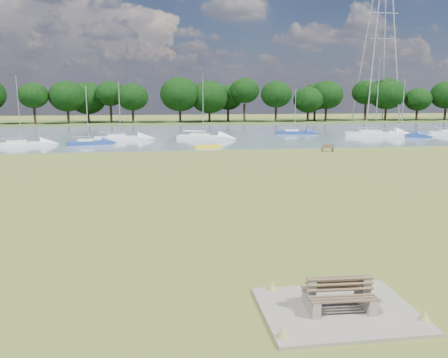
{
  "coord_description": "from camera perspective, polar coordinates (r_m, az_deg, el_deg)",
  "views": [
    {
      "loc": [
        -4.68,
        -24.57,
        5.89
      ],
      "look_at": [
        -1.46,
        -2.0,
        1.49
      ],
      "focal_mm": 35.0,
      "sensor_mm": 36.0,
      "label": 1
    }
  ],
  "objects": [
    {
      "name": "tree_line",
      "position": [
        93.48,
        -0.11,
        10.86
      ],
      "size": [
        158.28,
        8.07,
        9.77
      ],
      "color": "black",
      "rests_on": "far_bank"
    },
    {
      "name": "far_bank",
      "position": [
        96.86,
        -5.38,
        7.38
      ],
      "size": [
        220.0,
        20.0,
        0.4
      ],
      "primitive_type": "cube",
      "color": "#4C6626",
      "rests_on": "ground"
    },
    {
      "name": "sailboat_8",
      "position": [
        55.93,
        -25.01,
        4.31
      ],
      "size": [
        6.4,
        3.24,
        8.01
      ],
      "rotation": [
        0.0,
        0.0,
        0.26
      ],
      "color": "white",
      "rests_on": "river"
    },
    {
      "name": "sailboat_0",
      "position": [
        66.45,
        19.05,
        5.73
      ],
      "size": [
        8.71,
        4.49,
        10.89
      ],
      "rotation": [
        0.0,
        0.0,
        -0.27
      ],
      "color": "white",
      "rests_on": "river"
    },
    {
      "name": "kayak",
      "position": [
        49.17,
        -2.12,
        4.26
      ],
      "size": [
        3.15,
        1.44,
        0.31
      ],
      "primitive_type": "cube",
      "rotation": [
        0.0,
        0.0,
        0.24
      ],
      "color": "yellow",
      "rests_on": "river"
    },
    {
      "name": "concrete_pad",
      "position": [
        12.95,
        14.65,
        -16.26
      ],
      "size": [
        4.2,
        3.2,
        0.1
      ],
      "primitive_type": "cube",
      "color": "gray",
      "rests_on": "ground"
    },
    {
      "name": "riverbank_bench",
      "position": [
        47.32,
        13.38,
        3.96
      ],
      "size": [
        1.32,
        0.41,
        0.81
      ],
      "rotation": [
        0.0,
        0.0,
        -0.01
      ],
      "color": "brown",
      "rests_on": "ground"
    },
    {
      "name": "bench_pair",
      "position": [
        12.75,
        14.75,
        -14.44
      ],
      "size": [
        1.89,
        1.17,
        1.0
      ],
      "rotation": [
        0.0,
        0.0,
        -0.04
      ],
      "color": "gray",
      "rests_on": "concrete_pad"
    },
    {
      "name": "sailboat_9",
      "position": [
        67.06,
        22.04,
        5.53
      ],
      "size": [
        6.59,
        4.23,
        8.14
      ],
      "rotation": [
        0.0,
        0.0,
        -0.42
      ],
      "color": "navy",
      "rests_on": "river"
    },
    {
      "name": "sailboat_3",
      "position": [
        67.6,
        9.14,
        6.17
      ],
      "size": [
        5.78,
        2.63,
        6.93
      ],
      "rotation": [
        0.0,
        0.0,
        -0.2
      ],
      "color": "navy",
      "rests_on": "river"
    },
    {
      "name": "sailboat_1",
      "position": [
        58.83,
        -13.41,
        5.37
      ],
      "size": [
        6.81,
        2.42,
        7.57
      ],
      "rotation": [
        0.0,
        0.0,
        0.08
      ],
      "color": "white",
      "rests_on": "river"
    },
    {
      "name": "ground",
      "position": [
        25.7,
        2.6,
        -2.35
      ],
      "size": [
        220.0,
        220.0,
        0.0
      ],
      "primitive_type": "plane",
      "color": "olive"
    },
    {
      "name": "sailboat_2",
      "position": [
        54.68,
        -17.31,
        4.73
      ],
      "size": [
        5.13,
        2.7,
        6.84
      ],
      "rotation": [
        0.0,
        0.0,
        0.28
      ],
      "color": "navy",
      "rests_on": "river"
    },
    {
      "name": "sailboat_4",
      "position": [
        59.17,
        -2.8,
        5.66
      ],
      "size": [
        7.17,
        4.39,
        8.59
      ],
      "rotation": [
        0.0,
        0.0,
        -0.38
      ],
      "color": "white",
      "rests_on": "river"
    },
    {
      "name": "pylon",
      "position": [
        107.69,
        19.91,
        19.76
      ],
      "size": [
        7.67,
        5.38,
        38.17
      ],
      "color": "#AAAAAB",
      "rests_on": "far_bank"
    },
    {
      "name": "river",
      "position": [
        66.99,
        -4.1,
        5.84
      ],
      "size": [
        220.0,
        40.0,
        0.1
      ],
      "primitive_type": "cube",
      "color": "slate",
      "rests_on": "ground"
    }
  ]
}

